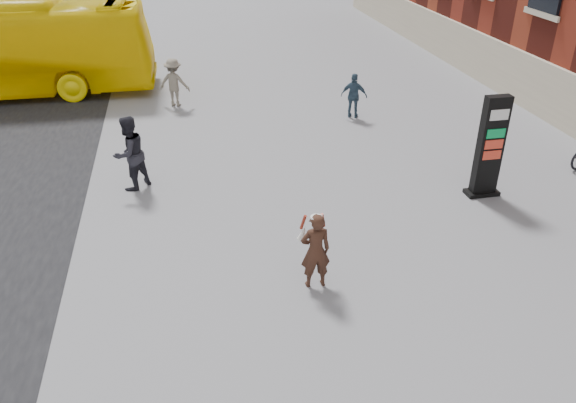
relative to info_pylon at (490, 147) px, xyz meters
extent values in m
plane|color=#9E9EA3|center=(-4.75, -2.19, -1.28)|extent=(100.00, 100.00, 0.00)
cube|color=beige|center=(4.69, 3.81, -0.38)|extent=(0.18, 44.00, 1.80)
cube|color=black|center=(0.00, 0.00, 0.00)|extent=(0.62, 0.26, 2.57)
cube|color=black|center=(0.00, 0.00, -1.23)|extent=(0.82, 0.41, 0.10)
cube|color=white|center=(0.00, 0.00, 0.87)|extent=(0.46, 0.29, 0.26)
cube|color=#077137|center=(0.00, 0.00, 0.41)|extent=(0.46, 0.29, 0.23)
cube|color=#A42B1B|center=(0.00, 0.00, 0.13)|extent=(0.46, 0.29, 0.23)
cube|color=#A42B1B|center=(0.00, 0.00, -0.14)|extent=(0.46, 0.29, 0.23)
imported|color=black|center=(-5.00, -2.79, -0.49)|extent=(0.58, 0.38, 1.58)
cylinder|color=white|center=(-5.00, -2.79, 0.23)|extent=(0.22, 0.22, 0.05)
cone|color=white|center=(-4.81, -2.56, -0.21)|extent=(0.22, 0.22, 0.38)
cylinder|color=maroon|center=(-4.81, -2.56, 0.02)|extent=(0.12, 0.12, 0.33)
cone|color=white|center=(-5.19, -2.56, -0.21)|extent=(0.22, 0.21, 0.38)
cylinder|color=maroon|center=(-5.19, -2.56, 0.02)|extent=(0.12, 0.12, 0.33)
imported|color=#23232A|center=(-8.58, 2.09, -0.32)|extent=(1.18, 1.17, 1.92)
imported|color=gray|center=(-7.36, 8.31, -0.45)|extent=(1.23, 0.96, 1.67)
imported|color=#344C60|center=(-1.54, 5.93, -0.54)|extent=(0.94, 0.72, 1.49)
camera|label=1|loc=(-7.22, -11.25, 5.40)|focal=35.00mm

